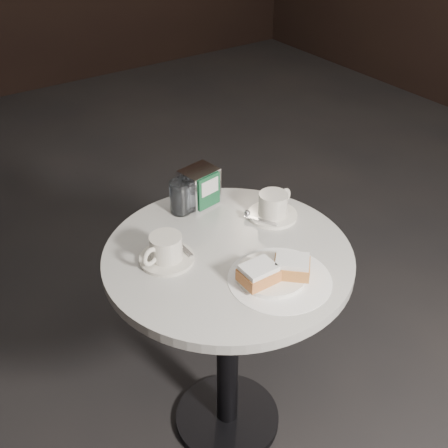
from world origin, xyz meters
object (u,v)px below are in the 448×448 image
beignet_plate (274,272)px  napkin_dispenser (200,188)px  coffee_cup_left (166,250)px  coffee_cup_right (273,207)px  water_glass_right (193,190)px  water_glass_left (180,198)px  cafe_table (228,305)px

beignet_plate → napkin_dispenser: napkin_dispenser is taller
coffee_cup_left → napkin_dispenser: napkin_dispenser is taller
coffee_cup_right → water_glass_right: bearing=118.9°
coffee_cup_left → water_glass_left: size_ratio=1.78×
cafe_table → napkin_dispenser: bearing=74.7°
coffee_cup_left → water_glass_right: water_glass_right is taller
water_glass_left → napkin_dispenser: napkin_dispenser is taller
beignet_plate → water_glass_left: size_ratio=2.25×
cafe_table → coffee_cup_right: 0.33m
water_glass_left → cafe_table: bearing=-89.9°
water_glass_right → napkin_dispenser: bearing=-13.0°
water_glass_left → water_glass_right: bearing=4.8°
coffee_cup_left → water_glass_right: 0.28m
beignet_plate → water_glass_left: (-0.03, 0.41, 0.03)m
coffee_cup_right → water_glass_right: size_ratio=1.51×
water_glass_left → coffee_cup_left: bearing=-130.3°
coffee_cup_left → water_glass_right: bearing=27.6°
beignet_plate → water_glass_right: 0.42m
cafe_table → napkin_dispenser: napkin_dispenser is taller
napkin_dispenser → water_glass_left: bearing=169.7°
cafe_table → water_glass_left: water_glass_left is taller
napkin_dispenser → coffee_cup_right: bearing=-60.1°
cafe_table → coffee_cup_left: (-0.16, 0.07, 0.23)m
coffee_cup_left → coffee_cup_right: size_ratio=1.02×
coffee_cup_left → cafe_table: bearing=-37.9°
beignet_plate → water_glass_right: (0.02, 0.42, 0.03)m
beignet_plate → water_glass_left: bearing=94.5°
cafe_table → beignet_plate: beignet_plate is taller
coffee_cup_right → water_glass_right: water_glass_right is taller
water_glass_left → water_glass_right: (0.05, 0.00, 0.01)m
coffee_cup_left → water_glass_left: (0.16, 0.19, 0.02)m
cafe_table → water_glass_right: 0.37m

